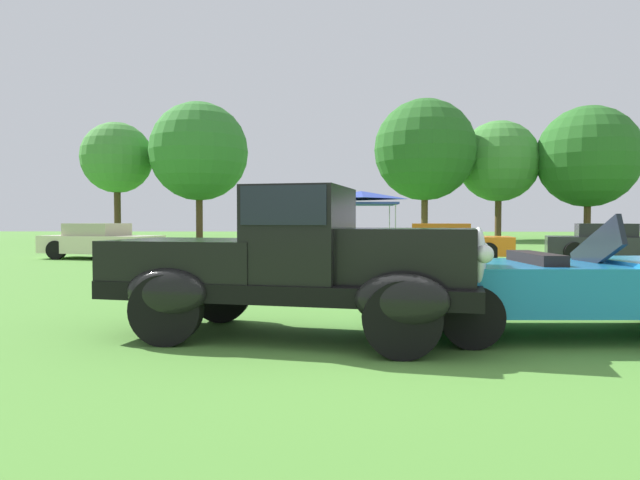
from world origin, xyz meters
name	(u,v)px	position (x,y,z in m)	size (l,w,h in m)	color
ground_plane	(360,342)	(0.00, 0.00, 0.00)	(120.00, 120.00, 0.00)	#4C8433
feature_pickup_truck	(295,261)	(-0.72, 0.26, 0.86)	(4.40, 2.47, 1.70)	black
neighbor_convertible	(583,284)	(2.63, 0.57, 0.58)	(4.66, 1.87, 1.40)	#1E7AB7
show_car_cream	(100,241)	(-8.43, 13.14, 0.60)	(4.33, 2.70, 1.22)	beige
show_car_orange	(444,242)	(3.25, 12.51, 0.60)	(4.35, 2.27, 1.22)	orange
show_car_charcoal	(609,243)	(8.50, 12.36, 0.60)	(4.17, 2.72, 1.22)	#28282D
canopy_tent_left_field	(361,197)	(0.87, 20.81, 2.42)	(3.29, 3.29, 2.71)	#B7B7BC
treeline_far_left	(117,158)	(-15.04, 31.53, 5.49)	(4.71, 4.71, 7.87)	#47331E
treeline_mid_left	(199,152)	(-9.33, 30.84, 5.81)	(6.42, 6.42, 9.04)	brown
treeline_center	(425,150)	(5.55, 31.90, 5.99)	(6.72, 6.72, 9.36)	brown
treeline_mid_right	(499,161)	(10.81, 33.29, 5.36)	(5.53, 5.53, 8.14)	brown
treeline_far_right	(588,157)	(16.21, 31.77, 5.49)	(6.62, 6.62, 8.81)	brown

